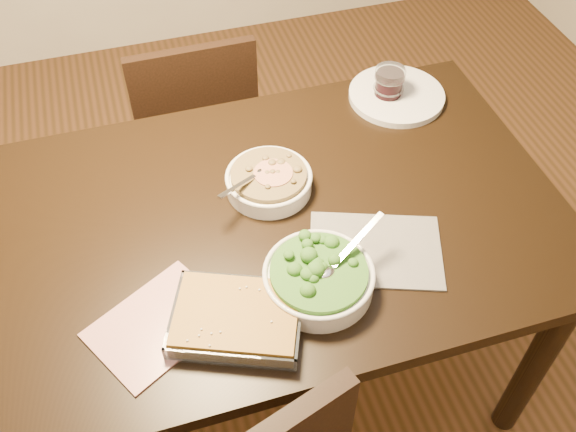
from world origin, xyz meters
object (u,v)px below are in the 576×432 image
Objects in this scene: table at (273,241)px; dinner_plate at (396,95)px; stew_bowl at (269,180)px; baking_dish at (237,318)px; wine_tumbler at (389,83)px; chair_far at (195,125)px; broccoli_bowl at (319,278)px.

table is 0.58m from dinner_plate.
stew_bowl is 0.51m from dinner_plate.
table is at bearing 82.88° from baking_dish.
wine_tumbler is 0.72m from chair_far.
dinner_plate reaches higher than table.
dinner_plate is (0.46, 0.33, 0.10)m from table.
baking_dish is 1.18× the size of dinner_plate.
table is 0.26m from broccoli_bowl.
wine_tumbler is at bearing 68.28° from baking_dish.
table is 4.39× the size of baking_dish.
broccoli_bowl reaches higher than dinner_plate.
stew_bowl is 0.49m from wine_tumbler.
broccoli_bowl is (0.02, -0.32, 0.00)m from stew_bowl.
stew_bowl is 0.79× the size of dinner_plate.
stew_bowl is 0.32m from broccoli_bowl.
table is 1.68× the size of chair_far.
broccoli_bowl is 0.70m from dinner_plate.
baking_dish is at bearing 84.77° from chair_far.
baking_dish is at bearing -115.28° from stew_bowl.
dinner_plate is at bearing 35.58° from table.
broccoli_bowl is 1.00m from chair_far.
stew_bowl is at bearing 87.15° from baking_dish.
stew_bowl is (0.02, 0.09, 0.12)m from table.
broccoli_bowl is 0.20m from baking_dish.
broccoli_bowl is at bearing 96.09° from chair_far.
table is 5.17× the size of dinner_plate.
stew_bowl is 0.71m from chair_far.
baking_dish is at bearing -135.65° from dinner_plate.
wine_tumbler reaches higher than chair_far.
chair_far reaches higher than baking_dish.
stew_bowl is 2.25× the size of wine_tumbler.
table is at bearing -144.42° from dinner_plate.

